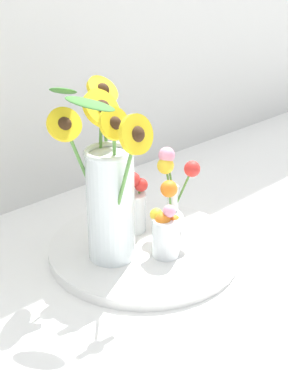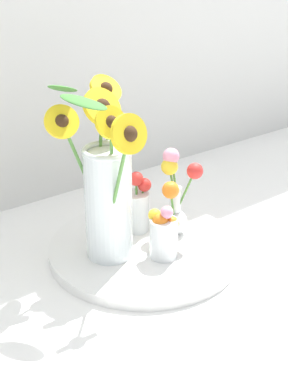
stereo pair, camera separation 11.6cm
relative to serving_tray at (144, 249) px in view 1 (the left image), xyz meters
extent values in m
plane|color=white|center=(0.02, -0.09, -0.01)|extent=(6.00, 6.00, 0.00)
cylinder|color=white|center=(0.00, 0.00, 0.00)|extent=(0.43, 0.43, 0.02)
cylinder|color=silver|center=(-0.08, 0.01, 0.13)|extent=(0.10, 0.10, 0.24)
torus|color=silver|center=(-0.08, 0.01, 0.26)|extent=(0.10, 0.10, 0.01)
cylinder|color=#568E42|center=(-0.07, 0.01, 0.19)|extent=(0.03, 0.05, 0.26)
cylinder|color=yellow|center=(-0.09, -0.01, 0.32)|extent=(0.07, 0.04, 0.07)
sphere|color=#382314|center=(-0.09, -0.01, 0.32)|extent=(0.03, 0.03, 0.03)
cylinder|color=#568E42|center=(-0.12, 0.04, 0.18)|extent=(0.10, 0.03, 0.26)
cylinder|color=yellow|center=(-0.16, 0.05, 0.32)|extent=(0.08, 0.05, 0.08)
sphere|color=#382314|center=(-0.16, 0.05, 0.32)|extent=(0.03, 0.03, 0.03)
cylinder|color=#568E42|center=(-0.05, 0.07, 0.22)|extent=(0.04, 0.07, 0.27)
cylinder|color=yellow|center=(-0.03, 0.10, 0.36)|extent=(0.08, 0.06, 0.06)
sphere|color=#382314|center=(-0.03, 0.10, 0.36)|extent=(0.03, 0.03, 0.03)
cylinder|color=#568E42|center=(-0.10, -0.04, 0.18)|extent=(0.02, 0.09, 0.27)
cylinder|color=yellow|center=(-0.10, -0.08, 0.32)|extent=(0.08, 0.03, 0.08)
sphere|color=#382314|center=(-0.10, -0.08, 0.32)|extent=(0.03, 0.03, 0.03)
cylinder|color=#568E42|center=(-0.08, 0.05, 0.19)|extent=(0.04, 0.03, 0.28)
cylinder|color=yellow|center=(-0.06, 0.06, 0.33)|extent=(0.09, 0.06, 0.08)
sphere|color=#382314|center=(-0.06, 0.06, 0.33)|extent=(0.04, 0.04, 0.04)
ellipsoid|color=#38702D|center=(-0.14, 0.08, 0.38)|extent=(0.11, 0.10, 0.04)
ellipsoid|color=#38702D|center=(-0.15, -0.02, 0.37)|extent=(0.08, 0.11, 0.02)
cylinder|color=white|center=(0.00, -0.07, 0.06)|extent=(0.06, 0.06, 0.09)
cylinder|color=#427533|center=(-0.01, -0.06, 0.06)|extent=(0.01, 0.01, 0.07)
sphere|color=orange|center=(0.00, -0.06, 0.10)|extent=(0.03, 0.03, 0.03)
cylinder|color=#427533|center=(0.02, -0.07, 0.06)|extent=(0.01, 0.01, 0.06)
sphere|color=orange|center=(0.02, -0.07, 0.09)|extent=(0.03, 0.03, 0.03)
cylinder|color=#427533|center=(0.00, -0.05, 0.07)|extent=(0.02, 0.02, 0.06)
sphere|color=yellow|center=(0.00, -0.04, 0.11)|extent=(0.03, 0.03, 0.03)
cylinder|color=#427533|center=(0.01, -0.07, 0.08)|extent=(0.01, 0.01, 0.07)
sphere|color=pink|center=(0.01, -0.07, 0.12)|extent=(0.03, 0.03, 0.03)
sphere|color=white|center=(0.09, 0.00, 0.04)|extent=(0.06, 0.06, 0.06)
cylinder|color=white|center=(0.09, 0.00, 0.10)|extent=(0.03, 0.03, 0.06)
cylinder|color=#4C8438|center=(0.10, -0.02, 0.11)|extent=(0.03, 0.04, 0.12)
sphere|color=red|center=(0.11, -0.04, 0.18)|extent=(0.04, 0.04, 0.04)
cylinder|color=#4C8438|center=(0.07, -0.01, 0.09)|extent=(0.02, 0.01, 0.09)
sphere|color=orange|center=(0.06, -0.01, 0.14)|extent=(0.04, 0.04, 0.04)
cylinder|color=#4C8438|center=(0.10, 0.01, 0.11)|extent=(0.01, 0.04, 0.11)
sphere|color=yellow|center=(0.09, 0.03, 0.17)|extent=(0.04, 0.04, 0.04)
cylinder|color=#4C8438|center=(0.10, 0.01, 0.12)|extent=(0.01, 0.04, 0.14)
sphere|color=pink|center=(0.10, 0.03, 0.19)|extent=(0.04, 0.04, 0.04)
cylinder|color=white|center=(0.03, 0.07, 0.06)|extent=(0.06, 0.06, 0.10)
cylinder|color=#4C8438|center=(0.04, 0.06, 0.09)|extent=(0.02, 0.02, 0.08)
sphere|color=red|center=(0.04, 0.06, 0.13)|extent=(0.03, 0.03, 0.03)
cylinder|color=#4C8438|center=(0.03, 0.06, 0.09)|extent=(0.01, 0.01, 0.11)
sphere|color=red|center=(0.03, 0.06, 0.15)|extent=(0.03, 0.03, 0.03)
cylinder|color=#4C8438|center=(0.03, 0.08, 0.09)|extent=(0.03, 0.02, 0.08)
sphere|color=orange|center=(0.05, 0.09, 0.14)|extent=(0.03, 0.03, 0.03)
camera|label=1|loc=(-0.73, -0.76, 0.64)|focal=50.00mm
camera|label=2|loc=(-0.64, -0.84, 0.64)|focal=50.00mm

